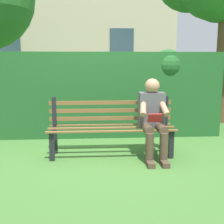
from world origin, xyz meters
TOP-DOWN VIEW (x-y plane):
  - ground at (0.00, 0.00)m, footprint 60.00×60.00m
  - park_bench at (0.00, -0.08)m, footprint 1.91×0.50m
  - person_seated at (-0.61, 0.10)m, footprint 0.44×0.73m
  - hedge_backdrop at (0.32, -1.32)m, footprint 4.97×0.71m
  - building_facade at (1.28, -8.42)m, footprint 8.43×3.11m

SIDE VIEW (x-z plane):
  - ground at x=0.00m, z-range 0.00..0.00m
  - park_bench at x=0.00m, z-range 0.01..0.90m
  - person_seated at x=-0.61m, z-range 0.04..1.21m
  - hedge_backdrop at x=0.32m, z-range 0.01..1.65m
  - building_facade at x=1.28m, z-range 0.00..7.27m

